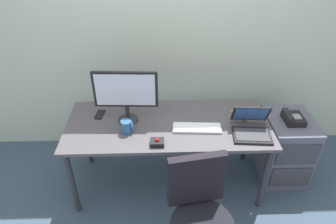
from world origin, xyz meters
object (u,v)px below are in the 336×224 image
Objects in this scene: file_cabinet at (284,148)px; coffee_mug at (127,127)px; desk_phone at (293,118)px; office_chair at (199,224)px; trackball_mouse at (157,142)px; keyboard at (197,128)px; cell_phone at (100,114)px; monitor_main at (126,92)px; banana at (240,115)px; laptop at (251,127)px.

coffee_mug is at bearing -172.24° from file_cabinet.
file_cabinet is 0.37m from desk_phone.
office_chair is 8.79× the size of trackball_mouse.
keyboard is 2.94× the size of cell_phone.
trackball_mouse is at bearing -52.66° from monitor_main.
trackball_mouse is 0.82m from banana.
trackball_mouse is at bearing -150.78° from keyboard.
office_chair is at bearing -43.01° from cell_phone.
laptop is at bearing 9.70° from trackball_mouse.
office_chair is at bearing -61.73° from trackball_mouse.
office_chair is 1.05m from banana.
coffee_mug is (0.01, -0.17, -0.23)m from monitor_main.
desk_phone is 1.33m from office_chair.
trackball_mouse is 0.77× the size of cell_phone.
desk_phone reaches higher than file_cabinet.
keyboard is at bearing 173.00° from laptop.
cell_phone reaches higher than file_cabinet.
laptop is 1.85× the size of banana.
file_cabinet is 1.61× the size of keyboard.
file_cabinet is 0.68m from laptop.
cell_phone is at bearing 161.22° from monitor_main.
keyboard is 1.18× the size of laptop.
office_chair is 8.40× the size of coffee_mug.
office_chair is (-0.95, -0.91, 0.11)m from file_cabinet.
banana is at bearing 3.59° from cell_phone.
trackball_mouse is (-0.29, 0.54, 0.31)m from office_chair.
desk_phone is at bearing 0.03° from banana.
keyboard is at bearing 2.21° from coffee_mug.
trackball_mouse is (0.26, -0.34, -0.26)m from monitor_main.
office_chair is 0.79m from keyboard.
keyboard reaches higher than file_cabinet.
laptop is at bearing -152.64° from file_cabinet.
keyboard is at bearing 86.26° from office_chair.
file_cabinet is 1.36m from trackball_mouse.
trackball_mouse is at bearing -163.40° from file_cabinet.
banana is at bearing 0.83° from monitor_main.
office_chair is at bearing -93.74° from keyboard.
coffee_mug is (-1.04, 0.03, 0.01)m from laptop.
desk_phone is at bearing 16.01° from trackball_mouse.
desk_phone is at bearing 26.12° from laptop.
office_chair is 0.96m from coffee_mug.
file_cabinet is at bearing 1.19° from monitor_main.
laptop is at bearing -153.88° from desk_phone.
office_chair is (-0.94, -0.89, -0.26)m from desk_phone.
keyboard is 0.45m from laptop.
laptop is (-0.45, -0.22, 0.07)m from desk_phone.
keyboard is at bearing -169.59° from desk_phone.
keyboard is (0.05, 0.73, 0.30)m from office_chair.
monitor_main is (-1.49, -0.01, 0.31)m from desk_phone.
keyboard is (0.60, -0.15, -0.27)m from monitor_main.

